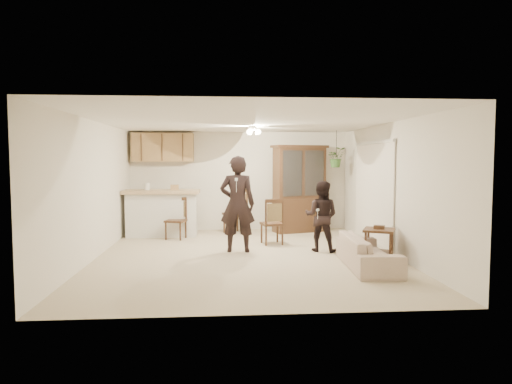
{
  "coord_description": "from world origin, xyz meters",
  "views": [
    {
      "loc": [
        -0.45,
        -8.4,
        1.8
      ],
      "look_at": [
        0.21,
        0.4,
        1.17
      ],
      "focal_mm": 32.0,
      "sensor_mm": 36.0,
      "label": 1
    }
  ],
  "objects": [
    {
      "name": "bar_top",
      "position": [
        -1.85,
        2.35,
        1.05
      ],
      "size": [
        1.75,
        0.7,
        0.08
      ],
      "primitive_type": "cube",
      "color": "tan",
      "rests_on": "breakfast_bar"
    },
    {
      "name": "wall_left",
      "position": [
        -2.75,
        0.0,
        1.25
      ],
      "size": [
        0.02,
        6.5,
        2.5
      ],
      "primitive_type": "cube",
      "color": "silver",
      "rests_on": "ground"
    },
    {
      "name": "controller_adult",
      "position": [
        -0.18,
        -0.02,
        1.44
      ],
      "size": [
        0.06,
        0.17,
        0.05
      ],
      "primitive_type": "cube",
      "rotation": [
        0.0,
        0.0,
        3.07
      ],
      "color": "white",
      "rests_on": "adult"
    },
    {
      "name": "child",
      "position": [
        1.49,
        0.35,
        0.68
      ],
      "size": [
        0.81,
        0.74,
        1.35
      ],
      "primitive_type": "imported",
      "rotation": [
        0.0,
        0.0,
        2.71
      ],
      "color": "black",
      "rests_on": "floor"
    },
    {
      "name": "chair_hutch_left",
      "position": [
        -0.12,
        2.66,
        0.3
      ],
      "size": [
        0.66,
        0.66,
        1.08
      ],
      "rotation": [
        0.0,
        0.0,
        -1.01
      ],
      "color": "#321B12",
      "rests_on": "floor"
    },
    {
      "name": "wall_front",
      "position": [
        0.0,
        -3.25,
        1.25
      ],
      "size": [
        5.5,
        0.02,
        2.5
      ],
      "primitive_type": "cube",
      "color": "silver",
      "rests_on": "ground"
    },
    {
      "name": "controller_child",
      "position": [
        1.36,
        0.05,
        0.85
      ],
      "size": [
        0.08,
        0.12,
        0.04
      ],
      "primitive_type": "cube",
      "rotation": [
        0.0,
        0.0,
        2.71
      ],
      "color": "white",
      "rests_on": "child"
    },
    {
      "name": "plant_cord",
      "position": [
        2.3,
        2.4,
        2.17
      ],
      "size": [
        0.01,
        0.01,
        0.65
      ],
      "primitive_type": "cylinder",
      "color": "black",
      "rests_on": "ceiling"
    },
    {
      "name": "side_table",
      "position": [
        2.33,
        -0.58,
        0.3
      ],
      "size": [
        0.69,
        0.69,
        0.63
      ],
      "rotation": [
        0.0,
        0.0,
        -0.43
      ],
      "color": "#321B12",
      "rests_on": "floor"
    },
    {
      "name": "ceiling",
      "position": [
        0.0,
        0.0,
        2.5
      ],
      "size": [
        5.5,
        6.5,
        0.02
      ],
      "primitive_type": "cube",
      "color": "white",
      "rests_on": "wall_back"
    },
    {
      "name": "wall_back",
      "position": [
        0.0,
        3.25,
        1.25
      ],
      "size": [
        5.5,
        0.02,
        2.5
      ],
      "primitive_type": "cube",
      "color": "silver",
      "rests_on": "ground"
    },
    {
      "name": "floor",
      "position": [
        0.0,
        0.0,
        0.0
      ],
      "size": [
        6.5,
        6.5,
        0.0
      ],
      "primitive_type": "plane",
      "color": "#BAAE8D",
      "rests_on": "ground"
    },
    {
      "name": "breakfast_bar",
      "position": [
        -1.85,
        2.35,
        0.5
      ],
      "size": [
        1.6,
        0.55,
        1.0
      ],
      "primitive_type": "cube",
      "color": "silver",
      "rests_on": "floor"
    },
    {
      "name": "upper_cabinets",
      "position": [
        -1.9,
        3.07,
        2.1
      ],
      "size": [
        1.5,
        0.34,
        0.7
      ],
      "primitive_type": "cube",
      "color": "#936640",
      "rests_on": "wall_back"
    },
    {
      "name": "vertical_blinds",
      "position": [
        2.71,
        0.9,
        1.1
      ],
      "size": [
        0.06,
        2.3,
        2.1
      ],
      "primitive_type": null,
      "color": "white",
      "rests_on": "wall_right"
    },
    {
      "name": "hanging_plant",
      "position": [
        2.3,
        2.4,
        1.85
      ],
      "size": [
        0.43,
        0.37,
        0.48
      ],
      "primitive_type": "imported",
      "color": "#2A5321",
      "rests_on": "ceiling"
    },
    {
      "name": "wall_right",
      "position": [
        2.75,
        0.0,
        1.25
      ],
      "size": [
        0.02,
        6.5,
        2.5
      ],
      "primitive_type": "cube",
      "color": "silver",
      "rests_on": "ground"
    },
    {
      "name": "ceiling_fixture",
      "position": [
        0.2,
        1.2,
        2.4
      ],
      "size": [
        0.36,
        0.36,
        0.2
      ],
      "primitive_type": null,
      "color": "#FFECBF",
      "rests_on": "ceiling"
    },
    {
      "name": "chair_bar",
      "position": [
        -1.49,
        1.94,
        0.26
      ],
      "size": [
        0.51,
        0.51,
        0.94
      ],
      "rotation": [
        0.0,
        0.0,
        -0.29
      ],
      "color": "#321B12",
      "rests_on": "floor"
    },
    {
      "name": "china_hutch",
      "position": [
        1.47,
        2.78,
        1.06
      ],
      "size": [
        1.45,
        0.88,
        2.15
      ],
      "rotation": [
        0.0,
        0.0,
        0.28
      ],
      "color": "#321B12",
      "rests_on": "floor"
    },
    {
      "name": "adult",
      "position": [
        -0.15,
        0.41,
        0.9
      ],
      "size": [
        0.69,
        0.48,
        1.8
      ],
      "primitive_type": "imported",
      "rotation": [
        0.0,
        0.0,
        3.07
      ],
      "color": "black",
      "rests_on": "floor"
    },
    {
      "name": "sofa",
      "position": [
        1.98,
        -1.06,
        0.37
      ],
      "size": [
        0.83,
        1.91,
        0.73
      ],
      "primitive_type": "imported",
      "rotation": [
        0.0,
        0.0,
        1.52
      ],
      "color": "beige",
      "rests_on": "floor"
    },
    {
      "name": "chair_hutch_right",
      "position": [
        0.61,
        1.16,
        0.28
      ],
      "size": [
        0.5,
        0.5,
        0.98
      ],
      "rotation": [
        0.0,
        0.0,
        3.32
      ],
      "color": "#321B12",
      "rests_on": "floor"
    }
  ]
}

